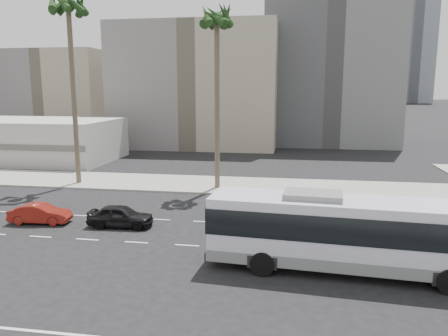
% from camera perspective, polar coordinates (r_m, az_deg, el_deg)
% --- Properties ---
extents(ground, '(700.00, 700.00, 0.00)m').
position_cam_1_polar(ground, '(24.55, 2.09, -10.48)').
color(ground, black).
rests_on(ground, ground).
extents(sidewalk_north, '(120.00, 7.00, 0.15)m').
position_cam_1_polar(sidewalk_north, '(39.34, 4.95, -2.39)').
color(sidewalk_north, gray).
rests_on(sidewalk_north, ground).
extents(commercial_low, '(22.00, 12.16, 5.00)m').
position_cam_1_polar(commercial_low, '(59.12, -24.54, 3.38)').
color(commercial_low, '#AFADA8').
rests_on(commercial_low, ground).
extents(midrise_beige_west, '(24.00, 18.00, 18.00)m').
position_cam_1_polar(midrise_beige_west, '(69.38, -3.08, 10.57)').
color(midrise_beige_west, gray).
rests_on(midrise_beige_west, ground).
extents(midrise_gray_center, '(20.00, 20.00, 26.00)m').
position_cam_1_polar(midrise_gray_center, '(75.07, 13.62, 13.34)').
color(midrise_gray_center, '#515254').
rests_on(midrise_gray_center, ground).
extents(midrise_beige_far, '(18.00, 16.00, 15.00)m').
position_cam_1_polar(midrise_beige_far, '(83.46, -20.23, 8.89)').
color(midrise_beige_far, gray).
rests_on(midrise_beige_far, ground).
extents(civic_tower, '(42.00, 42.00, 129.00)m').
position_cam_1_polar(civic_tower, '(274.47, 8.62, 16.55)').
color(civic_tower, '#B6B09E').
rests_on(civic_tower, ground).
extents(highrise_right, '(26.00, 26.00, 70.00)m').
position_cam_1_polar(highrise_right, '(257.60, 19.44, 15.65)').
color(highrise_right, slate).
rests_on(highrise_right, ground).
extents(highrise_far, '(22.00, 22.00, 60.00)m').
position_cam_1_polar(highrise_far, '(291.41, 23.33, 13.73)').
color(highrise_far, slate).
rests_on(highrise_far, ground).
extents(city_bus, '(13.54, 4.01, 3.84)m').
position_cam_1_polar(city_bus, '(21.85, 15.92, -7.96)').
color(city_bus, silver).
rests_on(city_bus, ground).
extents(car_a, '(1.87, 4.23, 1.42)m').
position_cam_1_polar(car_a, '(28.81, -13.36, -6.10)').
color(car_a, black).
rests_on(car_a, ground).
extents(car_b, '(1.74, 4.03, 1.29)m').
position_cam_1_polar(car_b, '(31.20, -22.87, -5.50)').
color(car_b, maroon).
rests_on(car_b, ground).
extents(palm_near, '(4.61, 4.61, 15.53)m').
position_cam_1_polar(palm_near, '(37.96, -0.94, 18.44)').
color(palm_near, brown).
rests_on(palm_near, ground).
extents(palm_mid, '(5.54, 5.54, 17.11)m').
position_cam_1_polar(palm_mid, '(42.26, -19.64, 18.86)').
color(palm_mid, brown).
rests_on(palm_mid, ground).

